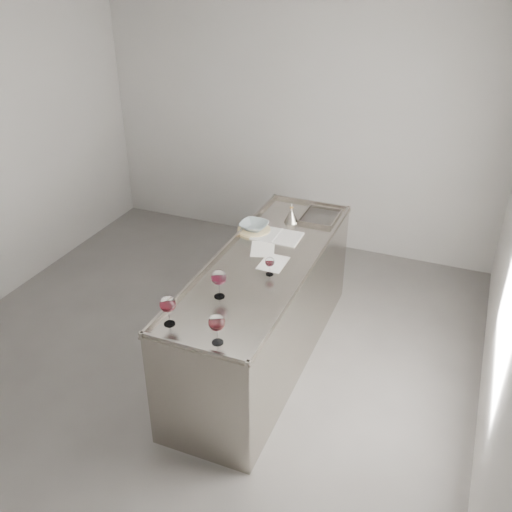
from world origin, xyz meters
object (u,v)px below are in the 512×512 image
at_px(wine_glass_right, 217,323).
at_px(wine_funnel, 291,216).
at_px(counter, 264,310).
at_px(notebook, 277,236).
at_px(wine_glass_left, 168,305).
at_px(wine_glass_small, 270,262).
at_px(wine_glass_middle, 219,278).
at_px(ceramic_bowl, 254,226).

bearing_deg(wine_glass_right, wine_funnel, 94.58).
height_order(counter, wine_funnel, wine_funnel).
relative_size(wine_glass_right, notebook, 0.52).
xyz_separation_m(wine_glass_left, wine_funnel, (0.23, 1.75, -0.09)).
xyz_separation_m(wine_glass_left, wine_glass_small, (0.38, 0.83, -0.05)).
bearing_deg(wine_glass_middle, wine_glass_small, 62.35).
xyz_separation_m(counter, wine_glass_middle, (-0.11, -0.59, 0.62)).
bearing_deg(wine_glass_middle, counter, 79.62).
relative_size(wine_glass_left, wine_glass_small, 1.46).
distance_m(wine_glass_left, wine_funnel, 1.77).
bearing_deg(wine_glass_right, wine_glass_left, 171.41).
distance_m(wine_glass_middle, ceramic_bowl, 1.06).
xyz_separation_m(wine_glass_left, wine_glass_middle, (0.16, 0.42, 0.00)).
height_order(wine_glass_middle, wine_funnel, wine_glass_middle).
relative_size(wine_glass_small, wine_funnel, 0.78).
bearing_deg(wine_glass_small, ceramic_bowl, 121.68).
height_order(wine_glass_right, ceramic_bowl, wine_glass_right).
xyz_separation_m(wine_glass_right, ceramic_bowl, (-0.38, 1.51, -0.10)).
xyz_separation_m(wine_glass_middle, wine_glass_small, (0.22, 0.42, -0.05)).
xyz_separation_m(wine_glass_middle, notebook, (0.05, 1.02, -0.15)).
height_order(wine_glass_small, wine_funnel, wine_funnel).
bearing_deg(wine_glass_small, wine_glass_left, -114.41).
bearing_deg(counter, wine_funnel, 93.03).
distance_m(wine_glass_left, wine_glass_middle, 0.45).
xyz_separation_m(wine_glass_left, ceramic_bowl, (-0.01, 1.46, -0.10)).
bearing_deg(ceramic_bowl, wine_glass_right, -75.88).
bearing_deg(notebook, wine_glass_middle, -93.65).
xyz_separation_m(wine_glass_left, wine_glass_right, (0.38, -0.06, -0.00)).
distance_m(wine_glass_left, wine_glass_right, 0.38).
xyz_separation_m(wine_glass_middle, wine_glass_right, (0.21, -0.48, -0.00)).
relative_size(wine_glass_middle, wine_glass_right, 1.03).
height_order(wine_glass_right, wine_funnel, wine_glass_right).
bearing_deg(notebook, wine_glass_right, -84.50).
height_order(counter, ceramic_bowl, ceramic_bowl).
bearing_deg(counter, wine_glass_left, -104.93).
distance_m(ceramic_bowl, wine_funnel, 0.37).
bearing_deg(wine_glass_middle, ceramic_bowl, 99.13).
relative_size(counter, wine_funnel, 12.99).
relative_size(counter, wine_glass_left, 11.40).
height_order(wine_glass_middle, ceramic_bowl, wine_glass_middle).
bearing_deg(counter, notebook, 97.37).
height_order(wine_glass_middle, wine_glass_right, wine_glass_middle).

